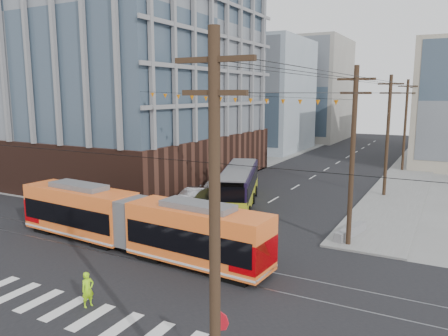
# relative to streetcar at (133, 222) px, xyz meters

# --- Properties ---
(ground) EXTENTS (160.00, 160.00, 0.00)m
(ground) POSITION_rel_streetcar_xyz_m (2.84, -4.27, -1.73)
(ground) COLOR slate
(office_building) EXTENTS (30.00, 25.00, 28.60)m
(office_building) POSITION_rel_streetcar_xyz_m (-19.16, 18.73, 12.57)
(office_building) COLOR #381E16
(office_building) RESTS_ON ground
(bg_bldg_nw_near) EXTENTS (18.00, 16.00, 18.00)m
(bg_bldg_nw_near) POSITION_rel_streetcar_xyz_m (-14.16, 47.73, 7.27)
(bg_bldg_nw_near) COLOR #8C99A5
(bg_bldg_nw_near) RESTS_ON ground
(bg_bldg_nw_far) EXTENTS (16.00, 18.00, 20.00)m
(bg_bldg_nw_far) POSITION_rel_streetcar_xyz_m (-11.16, 67.73, 8.27)
(bg_bldg_nw_far) COLOR gray
(bg_bldg_nw_far) RESTS_ON ground
(utility_pole_near) EXTENTS (0.30, 0.30, 11.00)m
(utility_pole_near) POSITION_rel_streetcar_xyz_m (11.34, -10.27, 3.77)
(utility_pole_near) COLOR black
(utility_pole_near) RESTS_ON ground
(utility_pole_far) EXTENTS (0.30, 0.30, 11.00)m
(utility_pole_far) POSITION_rel_streetcar_xyz_m (11.34, 51.73, 3.77)
(utility_pole_far) COLOR black
(utility_pole_far) RESTS_ON ground
(streetcar) EXTENTS (18.04, 3.79, 3.45)m
(streetcar) POSITION_rel_streetcar_xyz_m (0.00, 0.00, 0.00)
(streetcar) COLOR orange
(streetcar) RESTS_ON ground
(city_bus) EXTENTS (6.24, 11.69, 3.26)m
(city_bus) POSITION_rel_streetcar_xyz_m (0.83, 12.69, -0.09)
(city_bus) COLOR black
(city_bus) RESTS_ON ground
(parked_car_silver) EXTENTS (1.86, 4.81, 1.56)m
(parked_car_silver) POSITION_rel_streetcar_xyz_m (-2.14, 11.19, -0.94)
(parked_car_silver) COLOR #B4B6BC
(parked_car_silver) RESTS_ON ground
(parked_car_white) EXTENTS (3.41, 5.50, 1.49)m
(parked_car_white) POSITION_rel_streetcar_xyz_m (-2.61, 15.00, -0.98)
(parked_car_white) COLOR silver
(parked_car_white) RESTS_ON ground
(parked_car_grey) EXTENTS (4.24, 5.73, 1.45)m
(parked_car_grey) POSITION_rel_streetcar_xyz_m (-2.75, 19.30, -1.00)
(parked_car_grey) COLOR #545454
(parked_car_grey) RESTS_ON ground
(pedestrian) EXTENTS (0.53, 0.67, 1.60)m
(pedestrian) POSITION_rel_streetcar_xyz_m (2.82, -6.59, -0.92)
(pedestrian) COLOR #A0EE14
(pedestrian) RESTS_ON ground
(jersey_barrier) EXTENTS (1.66, 3.80, 0.74)m
(jersey_barrier) POSITION_rel_streetcar_xyz_m (11.14, 8.37, -1.35)
(jersey_barrier) COLOR slate
(jersey_barrier) RESTS_ON ground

